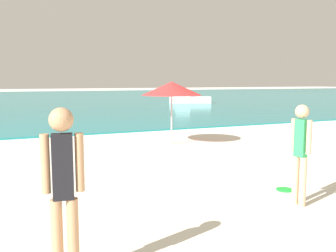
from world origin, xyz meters
TOP-DOWN VIEW (x-y plane):
  - water at (0.00, 44.26)m, footprint 160.00×60.00m
  - person_standing at (1.13, 5.20)m, footprint 0.21×0.36m
  - frisbee at (1.49, 5.92)m, footprint 0.29×0.29m
  - person_distant at (-2.59, 4.36)m, footprint 0.39×0.23m
  - boat_near at (11.72, 29.48)m, footprint 3.69×2.53m
  - beach_umbrella at (1.70, 11.22)m, footprint 1.85×1.85m

SIDE VIEW (x-z plane):
  - frisbee at x=1.49m, z-range 0.00..0.03m
  - water at x=0.00m, z-range 0.00..0.06m
  - boat_near at x=11.72m, z-range -0.13..1.08m
  - person_standing at x=1.13m, z-range 0.11..1.70m
  - person_distant at x=-2.59m, z-range 0.12..1.83m
  - beach_umbrella at x=1.70m, z-range 0.76..2.69m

